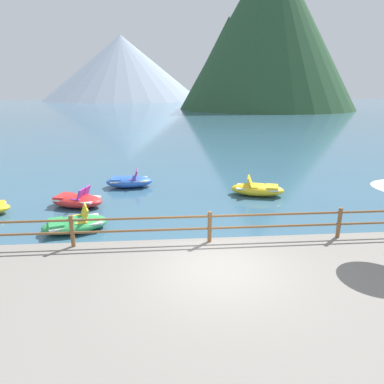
# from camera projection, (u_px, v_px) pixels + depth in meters

# --- Properties ---
(ground_plane) EXTENTS (200.00, 200.00, 0.00)m
(ground_plane) POSITION_uv_depth(u_px,v_px,m) (173.00, 124.00, 46.98)
(ground_plane) COLOR #38607A
(promenade_dock) EXTENTS (28.00, 8.00, 0.40)m
(promenade_dock) POSITION_uv_depth(u_px,v_px,m) (234.00, 333.00, 6.71)
(promenade_dock) COLOR gray
(promenade_dock) RESTS_ON ground
(dock_railing) EXTENTS (23.92, 0.12, 0.95)m
(dock_railing) POSITION_uv_depth(u_px,v_px,m) (210.00, 224.00, 10.06)
(dock_railing) COLOR brown
(dock_railing) RESTS_ON promenade_dock
(pedal_boat_0) EXTENTS (2.33, 1.28, 0.88)m
(pedal_boat_0) POSITION_uv_depth(u_px,v_px,m) (129.00, 181.00, 17.18)
(pedal_boat_0) COLOR blue
(pedal_boat_0) RESTS_ON ground
(pedal_boat_1) EXTENTS (2.64, 1.75, 0.88)m
(pedal_boat_1) POSITION_uv_depth(u_px,v_px,m) (258.00, 189.00, 15.84)
(pedal_boat_1) COLOR yellow
(pedal_boat_1) RESTS_ON ground
(pedal_boat_3) EXTENTS (2.50, 1.82, 0.85)m
(pedal_boat_3) POSITION_uv_depth(u_px,v_px,m) (77.00, 200.00, 14.38)
(pedal_boat_3) COLOR red
(pedal_boat_3) RESTS_ON ground
(pedal_boat_4) EXTENTS (2.52, 1.94, 0.82)m
(pedal_boat_4) POSITION_uv_depth(u_px,v_px,m) (75.00, 224.00, 11.95)
(pedal_boat_4) COLOR green
(pedal_boat_4) RESTS_ON ground
(cliff_headland) EXTENTS (40.06, 40.06, 34.77)m
(cliff_headland) POSITION_uv_depth(u_px,v_px,m) (262.00, 34.00, 77.37)
(cliff_headland) COLOR #284C2D
(cliff_headland) RESTS_ON ground
(distant_peak) EXTENTS (59.81, 59.81, 23.53)m
(distant_peak) POSITION_uv_depth(u_px,v_px,m) (122.00, 68.00, 130.49)
(distant_peak) COLOR #93A3B7
(distant_peak) RESTS_ON ground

